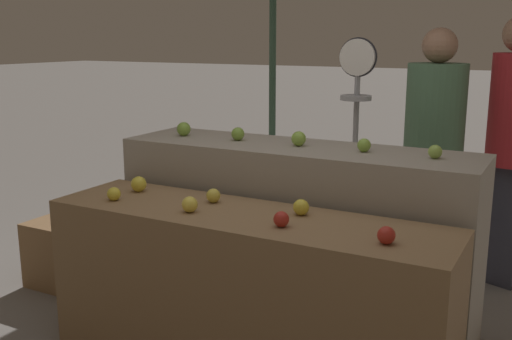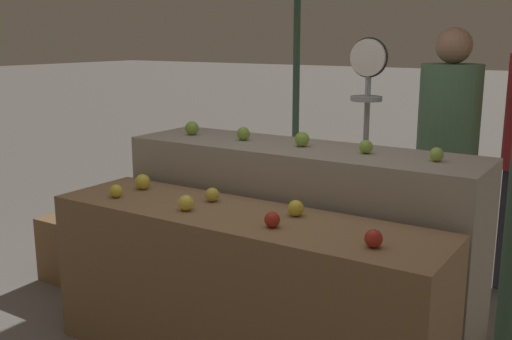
# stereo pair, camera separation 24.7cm
# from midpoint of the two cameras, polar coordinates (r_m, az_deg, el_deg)

# --- Properties ---
(display_counter_front) EXTENTS (2.05, 0.55, 0.81)m
(display_counter_front) POSITION_cam_midpoint_polar(r_m,az_deg,el_deg) (3.05, -3.45, -11.55)
(display_counter_front) COLOR olive
(display_counter_front) RESTS_ON ground_plane
(display_counter_back) EXTENTS (2.05, 0.55, 1.05)m
(display_counter_back) POSITION_cam_midpoint_polar(r_m,az_deg,el_deg) (3.50, 1.72, -6.23)
(display_counter_back) COLOR gray
(display_counter_back) RESTS_ON ground_plane
(apple_front_0) EXTENTS (0.07, 0.07, 0.07)m
(apple_front_0) POSITION_cam_midpoint_polar(r_m,az_deg,el_deg) (3.25, -15.53, -2.23)
(apple_front_0) COLOR gold
(apple_front_0) RESTS_ON display_counter_front
(apple_front_1) EXTENTS (0.08, 0.08, 0.08)m
(apple_front_1) POSITION_cam_midpoint_polar(r_m,az_deg,el_deg) (2.96, -8.73, -3.28)
(apple_front_1) COLOR yellow
(apple_front_1) RESTS_ON display_counter_front
(apple_front_2) EXTENTS (0.07, 0.07, 0.07)m
(apple_front_2) POSITION_cam_midpoint_polar(r_m,az_deg,el_deg) (2.70, -0.20, -4.73)
(apple_front_2) COLOR #AD281E
(apple_front_2) RESTS_ON display_counter_front
(apple_front_3) EXTENTS (0.08, 0.08, 0.08)m
(apple_front_3) POSITION_cam_midpoint_polar(r_m,az_deg,el_deg) (2.52, 9.57, -6.18)
(apple_front_3) COLOR #AD281E
(apple_front_3) RESTS_ON display_counter_front
(apple_front_4) EXTENTS (0.09, 0.09, 0.09)m
(apple_front_4) POSITION_cam_midpoint_polar(r_m,az_deg,el_deg) (3.40, -13.17, -1.33)
(apple_front_4) COLOR gold
(apple_front_4) RESTS_ON display_counter_front
(apple_front_5) EXTENTS (0.07, 0.07, 0.07)m
(apple_front_5) POSITION_cam_midpoint_polar(r_m,az_deg,el_deg) (3.11, -6.36, -2.46)
(apple_front_5) COLOR gold
(apple_front_5) RESTS_ON display_counter_front
(apple_front_6) EXTENTS (0.08, 0.08, 0.08)m
(apple_front_6) POSITION_cam_midpoint_polar(r_m,az_deg,el_deg) (2.88, 1.87, -3.59)
(apple_front_6) COLOR gold
(apple_front_6) RESTS_ON display_counter_front
(apple_back_0) EXTENTS (0.09, 0.09, 0.09)m
(apple_back_0) POSITION_cam_midpoint_polar(r_m,az_deg,el_deg) (3.75, -8.79, 3.87)
(apple_back_0) COLOR #7AA338
(apple_back_0) RESTS_ON display_counter_back
(apple_back_1) EXTENTS (0.08, 0.08, 0.08)m
(apple_back_1) POSITION_cam_midpoint_polar(r_m,az_deg,el_deg) (3.55, -3.74, 3.44)
(apple_back_1) COLOR #7AA338
(apple_back_1) RESTS_ON display_counter_back
(apple_back_2) EXTENTS (0.08, 0.08, 0.08)m
(apple_back_2) POSITION_cam_midpoint_polar(r_m,az_deg,el_deg) (3.36, 1.98, 2.99)
(apple_back_2) COLOR #84AD3D
(apple_back_2) RESTS_ON display_counter_back
(apple_back_3) EXTENTS (0.07, 0.07, 0.07)m
(apple_back_3) POSITION_cam_midpoint_polar(r_m,az_deg,el_deg) (3.21, 8.10, 2.34)
(apple_back_3) COLOR #84AD3D
(apple_back_3) RESTS_ON display_counter_back
(apple_back_4) EXTENTS (0.07, 0.07, 0.07)m
(apple_back_4) POSITION_cam_midpoint_polar(r_m,az_deg,el_deg) (3.11, 14.54, 1.68)
(apple_back_4) COLOR #8EB247
(apple_back_4) RESTS_ON display_counter_back
(produce_scale) EXTENTS (0.25, 0.20, 1.65)m
(produce_scale) POSITION_cam_midpoint_polar(r_m,az_deg,el_deg) (3.91, 7.70, 5.56)
(produce_scale) COLOR #99999E
(produce_scale) RESTS_ON ground_plane
(person_vendor_at_scale) EXTENTS (0.41, 0.41, 1.71)m
(person_vendor_at_scale) POSITION_cam_midpoint_polar(r_m,az_deg,el_deg) (4.08, 14.91, 2.69)
(person_vendor_at_scale) COLOR #2D2D38
(person_vendor_at_scale) RESTS_ON ground_plane
(wooden_crate_side) EXTENTS (0.44, 0.44, 0.44)m
(wooden_crate_side) POSITION_cam_midpoint_polar(r_m,az_deg,el_deg) (4.34, -18.96, -7.37)
(wooden_crate_side) COLOR olive
(wooden_crate_side) RESTS_ON ground_plane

